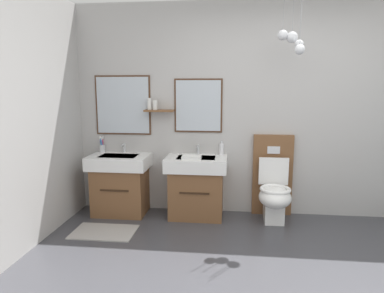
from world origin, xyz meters
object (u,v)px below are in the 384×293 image
(vanity_sink_right, at_px, (196,185))
(toilet, at_px, (273,189))
(folded_hand_towel, at_px, (192,158))
(vanity_sink_left, at_px, (120,183))
(toothbrush_cup, at_px, (102,148))
(soap_dispenser, at_px, (222,149))

(vanity_sink_right, xyz_separation_m, toilet, (0.92, 0.02, -0.02))
(toilet, bearing_deg, folded_hand_towel, -169.93)
(vanity_sink_left, bearing_deg, folded_hand_towel, -9.65)
(toothbrush_cup, height_order, folded_hand_towel, toothbrush_cup)
(vanity_sink_left, relative_size, vanity_sink_right, 1.00)
(vanity_sink_right, xyz_separation_m, folded_hand_towel, (-0.04, -0.16, 0.37))
(vanity_sink_right, distance_m, toilet, 0.92)
(vanity_sink_right, height_order, toilet, toilet)
(vanity_sink_left, relative_size, folded_hand_towel, 3.38)
(toilet, distance_m, toothbrush_cup, 2.21)
(toilet, height_order, soap_dispenser, toilet)
(toilet, distance_m, folded_hand_towel, 1.05)
(toothbrush_cup, height_order, soap_dispenser, toothbrush_cup)
(toilet, relative_size, folded_hand_towel, 4.55)
(soap_dispenser, xyz_separation_m, folded_hand_towel, (-0.33, -0.34, -0.05))
(vanity_sink_right, distance_m, soap_dispenser, 0.55)
(vanity_sink_right, relative_size, toothbrush_cup, 3.56)
(soap_dispenser, bearing_deg, vanity_sink_left, -171.50)
(toothbrush_cup, bearing_deg, vanity_sink_right, -8.10)
(soap_dispenser, distance_m, folded_hand_towel, 0.48)
(vanity_sink_right, relative_size, soap_dispenser, 4.30)
(toothbrush_cup, bearing_deg, folded_hand_towel, -15.47)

